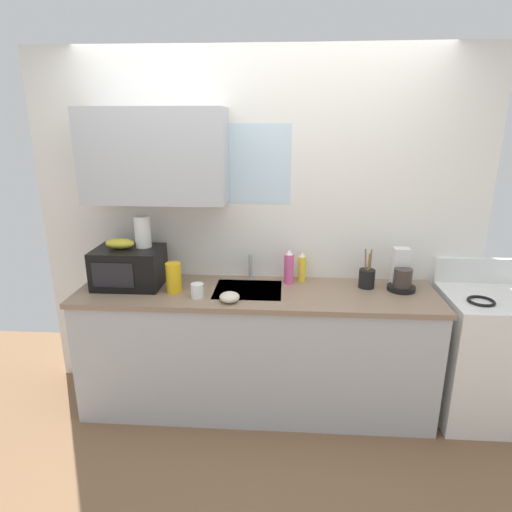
{
  "coord_description": "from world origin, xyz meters",
  "views": [
    {
      "loc": [
        0.19,
        -2.76,
        2.0
      ],
      "look_at": [
        0.0,
        0.0,
        1.15
      ],
      "focal_mm": 30.44,
      "sensor_mm": 36.0,
      "label": 1
    }
  ],
  "objects_px": {
    "banana_bunch": "(120,244)",
    "paper_towel_roll": "(143,232)",
    "coffee_maker": "(401,274)",
    "small_bowl": "(230,297)",
    "stove_range": "(483,356)",
    "dish_soap_bottle_yellow": "(302,267)",
    "mug_white": "(197,291)",
    "microwave": "(129,267)",
    "utensil_crock": "(367,278)",
    "dish_soap_bottle_pink": "(289,267)",
    "cereal_canister": "(174,278)"
  },
  "relations": [
    {
      "from": "microwave",
      "to": "utensil_crock",
      "type": "bearing_deg",
      "value": 2.46
    },
    {
      "from": "small_bowl",
      "to": "microwave",
      "type": "bearing_deg",
      "value": 161.4
    },
    {
      "from": "dish_soap_bottle_yellow",
      "to": "utensil_crock",
      "type": "relative_size",
      "value": 0.79
    },
    {
      "from": "paper_towel_roll",
      "to": "dish_soap_bottle_pink",
      "type": "xyz_separation_m",
      "value": [
        1.02,
        0.07,
        -0.26
      ]
    },
    {
      "from": "utensil_crock",
      "to": "microwave",
      "type": "bearing_deg",
      "value": -177.54
    },
    {
      "from": "stove_range",
      "to": "paper_towel_roll",
      "type": "bearing_deg",
      "value": 177.67
    },
    {
      "from": "coffee_maker",
      "to": "banana_bunch",
      "type": "bearing_deg",
      "value": -178.28
    },
    {
      "from": "coffee_maker",
      "to": "utensil_crock",
      "type": "height_order",
      "value": "same"
    },
    {
      "from": "microwave",
      "to": "small_bowl",
      "type": "distance_m",
      "value": 0.79
    },
    {
      "from": "cereal_canister",
      "to": "utensil_crock",
      "type": "relative_size",
      "value": 0.73
    },
    {
      "from": "coffee_maker",
      "to": "utensil_crock",
      "type": "bearing_deg",
      "value": 177.13
    },
    {
      "from": "mug_white",
      "to": "utensil_crock",
      "type": "distance_m",
      "value": 1.17
    },
    {
      "from": "microwave",
      "to": "dish_soap_bottle_pink",
      "type": "relative_size",
      "value": 1.85
    },
    {
      "from": "stove_range",
      "to": "microwave",
      "type": "distance_m",
      "value": 2.54
    },
    {
      "from": "dish_soap_bottle_pink",
      "to": "stove_range",
      "type": "bearing_deg",
      "value": -6.99
    },
    {
      "from": "paper_towel_roll",
      "to": "small_bowl",
      "type": "bearing_deg",
      "value": -25.19
    },
    {
      "from": "dish_soap_bottle_yellow",
      "to": "mug_white",
      "type": "xyz_separation_m",
      "value": [
        -0.7,
        -0.36,
        -0.06
      ]
    },
    {
      "from": "cereal_canister",
      "to": "mug_white",
      "type": "height_order",
      "value": "cereal_canister"
    },
    {
      "from": "dish_soap_bottle_yellow",
      "to": "small_bowl",
      "type": "distance_m",
      "value": 0.64
    },
    {
      "from": "coffee_maker",
      "to": "microwave",
      "type": "bearing_deg",
      "value": -178.19
    },
    {
      "from": "banana_bunch",
      "to": "stove_range",
      "type": "bearing_deg",
      "value": -1.06
    },
    {
      "from": "microwave",
      "to": "mug_white",
      "type": "height_order",
      "value": "microwave"
    },
    {
      "from": "paper_towel_roll",
      "to": "mug_white",
      "type": "relative_size",
      "value": 2.32
    },
    {
      "from": "banana_bunch",
      "to": "paper_towel_roll",
      "type": "bearing_deg",
      "value": 18.43
    },
    {
      "from": "microwave",
      "to": "dish_soap_bottle_pink",
      "type": "xyz_separation_m",
      "value": [
        1.12,
        0.12,
        -0.02
      ]
    },
    {
      "from": "stove_range",
      "to": "mug_white",
      "type": "bearing_deg",
      "value": -175.79
    },
    {
      "from": "microwave",
      "to": "dish_soap_bottle_yellow",
      "type": "height_order",
      "value": "microwave"
    },
    {
      "from": "coffee_maker",
      "to": "dish_soap_bottle_yellow",
      "type": "bearing_deg",
      "value": 170.87
    },
    {
      "from": "dish_soap_bottle_yellow",
      "to": "microwave",
      "type": "bearing_deg",
      "value": -172.09
    },
    {
      "from": "banana_bunch",
      "to": "coffee_maker",
      "type": "height_order",
      "value": "banana_bunch"
    },
    {
      "from": "coffee_maker",
      "to": "cereal_canister",
      "type": "distance_m",
      "value": 1.56
    },
    {
      "from": "coffee_maker",
      "to": "dish_soap_bottle_pink",
      "type": "relative_size",
      "value": 1.12
    },
    {
      "from": "paper_towel_roll",
      "to": "dish_soap_bottle_yellow",
      "type": "distance_m",
      "value": 1.15
    },
    {
      "from": "stove_range",
      "to": "dish_soap_bottle_pink",
      "type": "relative_size",
      "value": 4.34
    },
    {
      "from": "mug_white",
      "to": "dish_soap_bottle_pink",
      "type": "bearing_deg",
      "value": 27.27
    },
    {
      "from": "stove_range",
      "to": "mug_white",
      "type": "xyz_separation_m",
      "value": [
        -1.95,
        -0.14,
        0.49
      ]
    },
    {
      "from": "mug_white",
      "to": "utensil_crock",
      "type": "relative_size",
      "value": 0.34
    },
    {
      "from": "stove_range",
      "to": "small_bowl",
      "type": "distance_m",
      "value": 1.81
    },
    {
      "from": "coffee_maker",
      "to": "cereal_canister",
      "type": "height_order",
      "value": "coffee_maker"
    },
    {
      "from": "microwave",
      "to": "utensil_crock",
      "type": "xyz_separation_m",
      "value": [
        1.66,
        0.07,
        -0.06
      ]
    },
    {
      "from": "stove_range",
      "to": "small_bowl",
      "type": "bearing_deg",
      "value": -173.3
    },
    {
      "from": "mug_white",
      "to": "paper_towel_roll",
      "type": "bearing_deg",
      "value": 150.13
    },
    {
      "from": "banana_bunch",
      "to": "small_bowl",
      "type": "distance_m",
      "value": 0.87
    },
    {
      "from": "dish_soap_bottle_pink",
      "to": "paper_towel_roll",
      "type": "bearing_deg",
      "value": -176.11
    },
    {
      "from": "stove_range",
      "to": "utensil_crock",
      "type": "height_order",
      "value": "utensil_crock"
    },
    {
      "from": "utensil_crock",
      "to": "small_bowl",
      "type": "bearing_deg",
      "value": -160.86
    },
    {
      "from": "coffee_maker",
      "to": "small_bowl",
      "type": "distance_m",
      "value": 1.19
    },
    {
      "from": "banana_bunch",
      "to": "dish_soap_bottle_yellow",
      "type": "relative_size",
      "value": 0.91
    },
    {
      "from": "utensil_crock",
      "to": "banana_bunch",
      "type": "bearing_deg",
      "value": -177.66
    },
    {
      "from": "stove_range",
      "to": "cereal_canister",
      "type": "distance_m",
      "value": 2.2
    }
  ]
}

